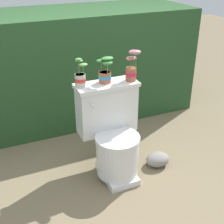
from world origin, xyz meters
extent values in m
plane|color=#75664C|center=(0.00, 0.00, 0.00)|extent=(12.00, 12.00, 0.00)
cube|color=#234723|center=(0.00, 1.31, 0.59)|extent=(2.83, 0.93, 1.18)
cube|color=silver|center=(0.05, 0.01, 0.03)|extent=(0.26, 0.37, 0.06)
cylinder|color=silver|center=(0.05, 0.01, 0.21)|extent=(0.35, 0.35, 0.31)
cylinder|color=silver|center=(0.05, 0.01, 0.38)|extent=(0.37, 0.37, 0.04)
cube|color=silver|center=(0.05, 0.23, 0.54)|extent=(0.49, 0.19, 0.40)
cube|color=silver|center=(0.05, 0.23, 0.76)|extent=(0.52, 0.21, 0.03)
cylinder|color=silver|center=(-0.12, 0.11, 0.66)|extent=(0.02, 0.05, 0.02)
cylinder|color=beige|center=(-0.16, 0.25, 0.83)|extent=(0.08, 0.08, 0.10)
cylinder|color=red|center=(-0.16, 0.25, 0.83)|extent=(0.09, 0.09, 0.03)
cylinder|color=#332319|center=(-0.16, 0.25, 0.87)|extent=(0.08, 0.08, 0.01)
cylinder|color=#4C753D|center=(-0.16, 0.28, 0.92)|extent=(0.01, 0.01, 0.09)
ellipsoid|color=#569342|center=(-0.16, 0.28, 0.97)|extent=(0.06, 0.04, 0.02)
cylinder|color=#4C753D|center=(-0.13, 0.25, 0.91)|extent=(0.01, 0.01, 0.07)
ellipsoid|color=#569342|center=(-0.13, 0.25, 0.95)|extent=(0.07, 0.05, 0.02)
cylinder|color=#4C753D|center=(-0.17, 0.26, 0.93)|extent=(0.01, 0.01, 0.11)
ellipsoid|color=#569342|center=(-0.17, 0.26, 0.99)|extent=(0.05, 0.04, 0.02)
cylinder|color=#9E5638|center=(0.04, 0.25, 0.82)|extent=(0.10, 0.10, 0.09)
cylinder|color=#2D84BC|center=(0.04, 0.25, 0.83)|extent=(0.10, 0.10, 0.03)
cylinder|color=#332319|center=(0.04, 0.25, 0.86)|extent=(0.09, 0.09, 0.01)
cylinder|color=#4C753D|center=(0.06, 0.23, 0.92)|extent=(0.01, 0.01, 0.11)
ellipsoid|color=#387F38|center=(0.06, 0.23, 0.98)|extent=(0.10, 0.07, 0.03)
cylinder|color=#4C753D|center=(0.02, 0.27, 0.91)|extent=(0.01, 0.01, 0.08)
ellipsoid|color=#387F38|center=(0.02, 0.27, 0.96)|extent=(0.08, 0.06, 0.02)
cylinder|color=#4C753D|center=(0.05, 0.21, 0.90)|extent=(0.01, 0.01, 0.08)
ellipsoid|color=#387F38|center=(0.05, 0.21, 0.95)|extent=(0.08, 0.06, 0.03)
cylinder|color=#9E5638|center=(0.25, 0.21, 0.83)|extent=(0.09, 0.09, 0.11)
cylinder|color=#D1234C|center=(0.25, 0.21, 0.84)|extent=(0.09, 0.09, 0.03)
cylinder|color=#332319|center=(0.25, 0.21, 0.88)|extent=(0.08, 0.08, 0.01)
cylinder|color=#4C753D|center=(0.27, 0.24, 0.91)|extent=(0.01, 0.01, 0.06)
ellipsoid|color=#B26B75|center=(0.27, 0.24, 0.95)|extent=(0.09, 0.06, 0.03)
cylinder|color=#4C753D|center=(0.29, 0.19, 0.94)|extent=(0.01, 0.01, 0.12)
ellipsoid|color=#B26B75|center=(0.29, 0.19, 1.01)|extent=(0.08, 0.06, 0.04)
cylinder|color=#4C753D|center=(0.28, 0.22, 0.94)|extent=(0.01, 0.01, 0.12)
ellipsoid|color=#B26B75|center=(0.28, 0.22, 1.01)|extent=(0.08, 0.06, 0.03)
cylinder|color=#4C753D|center=(0.26, 0.23, 0.92)|extent=(0.01, 0.01, 0.06)
ellipsoid|color=#B26B75|center=(0.26, 0.23, 0.96)|extent=(0.07, 0.05, 0.03)
ellipsoid|color=gray|center=(0.45, 0.01, 0.06)|extent=(0.22, 0.17, 0.12)
camera|label=1|loc=(-0.85, -1.92, 1.71)|focal=50.00mm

